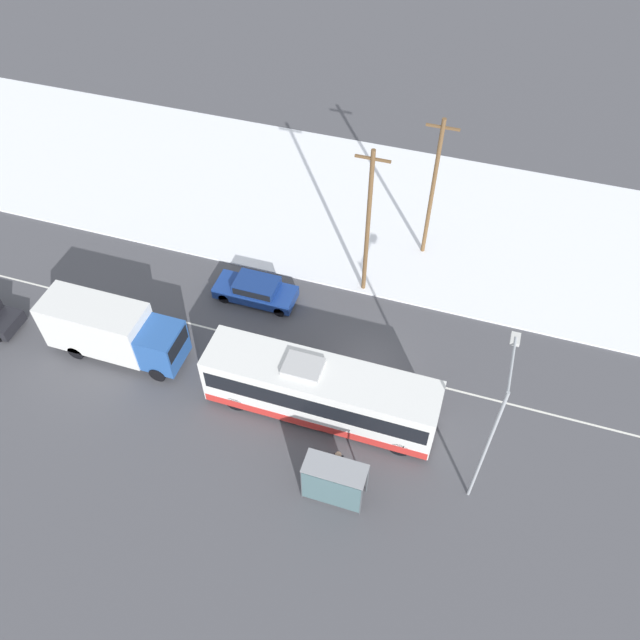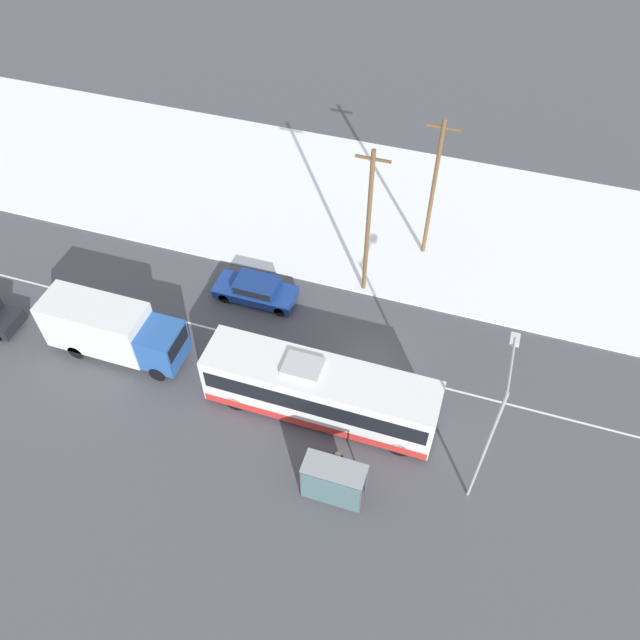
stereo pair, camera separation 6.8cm
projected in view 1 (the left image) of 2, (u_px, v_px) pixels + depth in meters
The scene contains 11 objects.
ground_plane at pixel (368, 368), 32.81m from camera, with size 120.00×120.00×0.00m, color #4C4C51.
snow_lot at pixel (417, 219), 40.74m from camera, with size 80.00×15.09×0.12m.
lane_marking_center at pixel (368, 368), 32.81m from camera, with size 60.00×0.12×0.00m.
city_bus at pixel (320, 391), 29.83m from camera, with size 11.29×2.57×3.41m.
box_truck at pixel (111, 330), 32.20m from camera, with size 7.39×2.30×3.29m.
sedan_car at pixel (256, 289), 35.51m from camera, with size 4.68×1.80×1.44m.
pedestrian_at_stop at pixel (338, 461), 27.99m from camera, with size 0.66×0.29×1.83m.
bus_shelter at pixel (333, 482), 26.72m from camera, with size 2.75×1.20×2.40m.
streetlamp at pixel (493, 423), 24.71m from camera, with size 0.36×3.14×8.03m.
utility_pole_roadside at pixel (368, 224), 32.95m from camera, with size 1.80×0.24×9.47m.
utility_pole_snowlot at pixel (433, 189), 35.16m from camera, with size 1.80×0.24×9.19m.
Camera 1 is at (3.59, -19.54, 26.36)m, focal length 35.00 mm.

